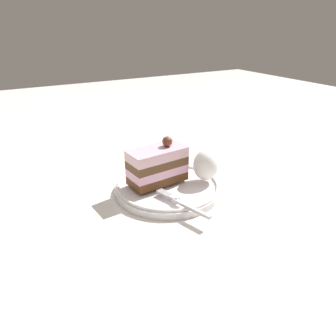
{
  "coord_description": "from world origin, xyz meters",
  "views": [
    {
      "loc": [
        0.42,
        -0.24,
        0.29
      ],
      "look_at": [
        -0.03,
        0.01,
        0.05
      ],
      "focal_mm": 34.54,
      "sensor_mm": 36.0,
      "label": 1
    }
  ],
  "objects_px": {
    "dessert_plate": "(168,187)",
    "whipped_cream_dollop": "(206,165)",
    "fork": "(182,202)",
    "cake_slice": "(158,165)"
  },
  "relations": [
    {
      "from": "dessert_plate",
      "to": "whipped_cream_dollop",
      "type": "distance_m",
      "value": 0.08
    },
    {
      "from": "dessert_plate",
      "to": "fork",
      "type": "relative_size",
      "value": 1.67
    },
    {
      "from": "dessert_plate",
      "to": "whipped_cream_dollop",
      "type": "xyz_separation_m",
      "value": [
        0.02,
        0.07,
        0.04
      ]
    },
    {
      "from": "cake_slice",
      "to": "fork",
      "type": "relative_size",
      "value": 0.95
    },
    {
      "from": "whipped_cream_dollop",
      "to": "fork",
      "type": "height_order",
      "value": "whipped_cream_dollop"
    },
    {
      "from": "fork",
      "to": "dessert_plate",
      "type": "bearing_deg",
      "value": 168.09
    },
    {
      "from": "cake_slice",
      "to": "whipped_cream_dollop",
      "type": "relative_size",
      "value": 1.88
    },
    {
      "from": "whipped_cream_dollop",
      "to": "dessert_plate",
      "type": "bearing_deg",
      "value": -106.56
    },
    {
      "from": "dessert_plate",
      "to": "cake_slice",
      "type": "distance_m",
      "value": 0.05
    },
    {
      "from": "dessert_plate",
      "to": "fork",
      "type": "bearing_deg",
      "value": -11.91
    }
  ]
}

